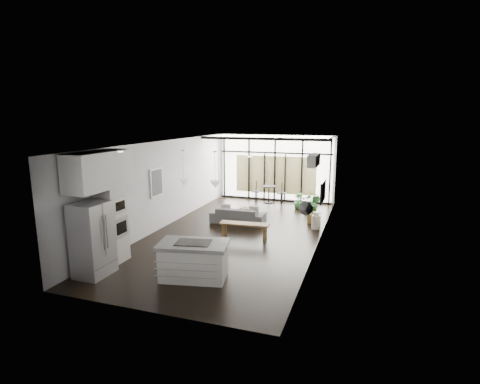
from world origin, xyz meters
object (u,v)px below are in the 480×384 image
Objects in this scene: sofa at (238,213)px; pouf at (248,213)px; milk_can at (316,220)px; tv at (323,191)px; fridge at (93,239)px; console_bench at (244,231)px; island at (194,261)px.

pouf is (0.16, 0.55, -0.14)m from sofa.
sofa is 2.59m from milk_can.
tv is (2.80, -0.08, 0.94)m from sofa.
console_bench is at bearing 55.76° from fridge.
sofa reaches higher than pouf.
island is at bearing -117.56° from tv.
sofa is 3.30× the size of milk_can.
milk_can is at bearing -8.45° from pouf.
fridge reaches higher than console_bench.
tv reaches higher than island.
pouf is (-0.54, 2.01, -0.01)m from console_bench.
tv is (0.21, -0.27, 1.02)m from milk_can.
tv is at bearing 50.97° from island.
sofa is 1.63m from console_bench.
tv is (2.63, -0.63, 1.08)m from pouf.
island is 5.03m from tv.
milk_can is at bearing 50.47° from fridge.
tv is at bearing -52.18° from milk_can.
island is at bearing -114.06° from milk_can.
milk_can reaches higher than console_bench.
sofa is at bearing 84.97° from island.
island is 3.02m from console_bench.
console_bench reaches higher than pouf.
island is 2.76× the size of pouf.
island reaches higher than sofa.
fridge is 1.16× the size of console_bench.
island reaches higher than console_bench.
console_bench is 2.50m from milk_can.
fridge is 5.92m from pouf.
tv is at bearing -13.47° from pouf.
milk_can is at bearing -177.16° from sofa.
island reaches higher than pouf.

